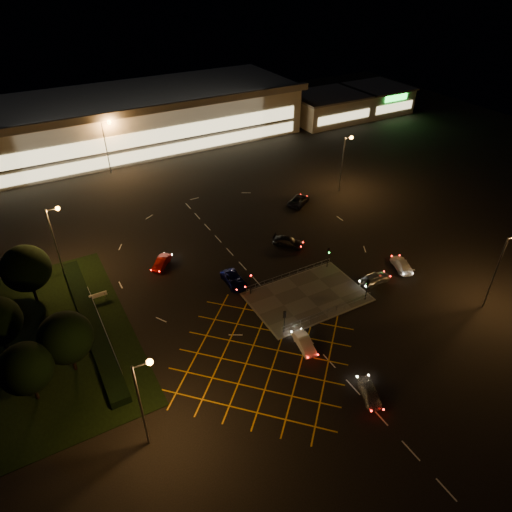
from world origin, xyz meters
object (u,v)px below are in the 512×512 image
signal_nw (250,280)px  car_queue_white (304,343)px  signal_se (367,285)px  car_east_grey (299,200)px  car_left_blue (234,280)px  car_near_silver (370,393)px  car_circ_red (162,262)px  signal_ne (328,253)px  car_far_dkgrey (288,242)px  signal_sw (284,318)px  car_approach_white (402,264)px  car_right_silver (375,278)px

signal_nw → car_queue_white: size_ratio=0.81×
signal_se → car_east_grey: 26.48m
car_left_blue → car_east_grey: size_ratio=0.94×
car_near_silver → car_left_blue: bearing=120.0°
car_circ_red → signal_ne: bearing=13.6°
signal_se → car_far_dkgrey: bearing=-83.5°
car_left_blue → car_circ_red: (-6.93, 8.39, -0.02)m
signal_nw → signal_ne: bearing=0.0°
signal_sw → car_far_dkgrey: signal_sw is taller
car_queue_white → car_approach_white: 20.88m
signal_se → car_approach_white: bearing=-162.0°
signal_nw → signal_ne: same height
signal_sw → car_queue_white: (0.77, -3.01, -1.73)m
signal_nw → car_far_dkgrey: 12.68m
car_right_silver → car_queue_white: bearing=109.5°
signal_se → car_circ_red: bearing=-44.4°
car_far_dkgrey → car_right_silver: 14.06m
signal_sw → car_queue_white: 3.55m
car_right_silver → car_approach_white: 5.40m
signal_se → car_circ_red: (-19.79, 19.38, -1.73)m
car_queue_white → car_left_blue: 14.10m
car_approach_white → signal_ne: bearing=-9.5°
car_queue_white → car_far_dkgrey: (9.49, 18.25, 0.04)m
signal_nw → signal_se: bearing=-33.6°
signal_sw → car_near_silver: signal_sw is taller
signal_sw → car_queue_white: signal_sw is taller
signal_sw → car_east_grey: 31.79m
car_east_grey → car_approach_white: bearing=152.8°
car_circ_red → car_approach_white: car_approach_white is taller
signal_ne → car_approach_white: signal_ne is taller
signal_sw → car_near_silver: (2.61, -11.72, -1.72)m
signal_nw → car_queue_white: (0.77, -10.99, -1.73)m
signal_sw → car_circ_red: bearing=-68.1°
car_far_dkgrey → car_east_grey: (8.64, 10.27, 0.02)m
car_near_silver → car_right_silver: size_ratio=0.87×
signal_ne → car_circ_red: size_ratio=0.81×
signal_se → car_right_silver: bearing=-147.8°
signal_nw → car_right_silver: 16.60m
car_near_silver → signal_sw: bearing=123.9°
car_queue_white → car_left_blue: car_left_blue is taller
car_east_grey → car_queue_white: bearing=115.5°
car_circ_red → car_approach_white: bearing=13.5°
signal_nw → car_approach_white: 21.50m
signal_nw → car_queue_white: signal_nw is taller
car_near_silver → car_circ_red: size_ratio=0.97×
signal_sw → car_approach_white: bearing=-172.2°
signal_sw → car_far_dkgrey: size_ratio=0.67×
car_left_blue → signal_nw: bearing=-72.8°
car_east_grey → signal_nw: bearing=100.8°
car_near_silver → car_queue_white: size_ratio=0.97×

